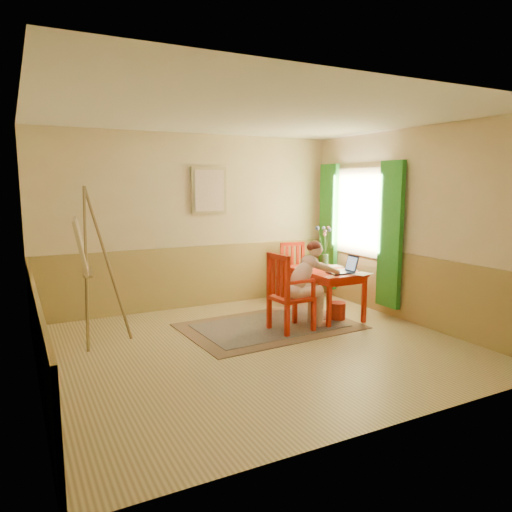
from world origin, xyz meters
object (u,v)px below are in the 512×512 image
chair_back (295,272)px  figure (306,281)px  table (325,275)px  laptop (344,270)px  easel (84,252)px  chair_left (288,293)px

chair_back → figure: figure is taller
table → chair_back: (0.13, 1.04, -0.13)m
laptop → easel: easel is taller
chair_left → chair_back: chair_left is taller
chair_back → laptop: 1.41m
chair_left → easel: 2.68m
chair_left → laptop: chair_left is taller
chair_left → laptop: (0.99, 0.06, 0.23)m
figure → easel: easel is taller
chair_back → figure: 1.62m
table → easel: easel is taller
chair_back → laptop: size_ratio=2.36×
chair_left → figure: figure is taller
table → chair_left: size_ratio=1.11×
figure → easel: 2.93m
table → chair_left: (-0.90, -0.41, -0.09)m
laptop → easel: 3.58m
table → easel: (-3.40, 0.33, 0.55)m
chair_back → table: bearing=-97.1°
table → laptop: 0.39m
chair_back → easel: easel is taller
chair_left → table: bearing=24.7°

